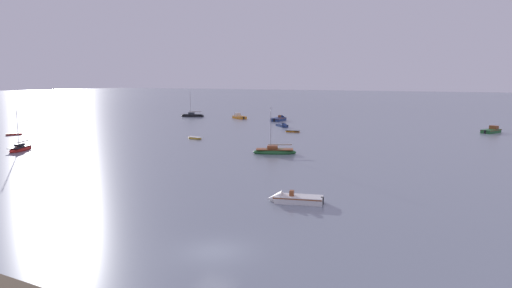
% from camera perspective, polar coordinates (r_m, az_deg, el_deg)
% --- Properties ---
extents(ground_plane, '(800.00, 800.00, 0.00)m').
position_cam_1_polar(ground_plane, '(30.89, -5.14, -13.09)').
color(ground_plane, gray).
extents(sailboat_moored_0, '(6.71, 4.61, 7.26)m').
position_cam_1_polar(sailboat_moored_0, '(69.08, 2.31, -0.94)').
color(sailboat_moored_0, '#23602D').
rests_on(sailboat_moored_0, ground).
extents(sailboat_moored_1, '(4.44, 6.13, 6.68)m').
position_cam_1_polar(sailboat_moored_1, '(81.04, -27.06, -0.50)').
color(sailboat_moored_1, red).
rests_on(sailboat_moored_1, ground).
extents(motorboat_moored_0, '(5.35, 3.07, 1.74)m').
position_cam_1_polar(motorboat_moored_0, '(42.29, 4.28, -6.88)').
color(motorboat_moored_0, white).
rests_on(motorboat_moored_0, ground).
extents(sailboat_moored_2, '(7.28, 4.43, 7.80)m').
position_cam_1_polar(sailboat_moored_2, '(137.52, -7.85, 3.51)').
color(sailboat_moored_2, black).
rests_on(sailboat_moored_2, ground).
extents(rowboat_moored_0, '(2.35, 3.22, 0.49)m').
position_cam_1_polar(rowboat_moored_0, '(103.68, -27.72, 1.06)').
color(rowboat_moored_0, red).
rests_on(rowboat_moored_0, ground).
extents(motorboat_moored_2, '(4.39, 4.14, 1.54)m').
position_cam_1_polar(motorboat_moored_2, '(107.30, 3.37, 2.23)').
color(motorboat_moored_2, navy).
rests_on(motorboat_moored_2, ground).
extents(motorboat_moored_3, '(2.69, 6.80, 2.28)m').
position_cam_1_polar(motorboat_moored_3, '(123.84, 2.96, 3.06)').
color(motorboat_moored_3, navy).
rests_on(motorboat_moored_3, ground).
extents(motorboat_moored_4, '(6.05, 4.76, 2.22)m').
position_cam_1_polar(motorboat_moored_4, '(130.51, -2.24, 3.34)').
color(motorboat_moored_4, orange).
rests_on(motorboat_moored_4, ground).
extents(rowboat_moored_1, '(3.31, 1.47, 0.51)m').
position_cam_1_polar(rowboat_moored_1, '(97.04, 4.54, 1.55)').
color(rowboat_moored_1, orange).
rests_on(rowboat_moored_1, ground).
extents(rowboat_moored_2, '(3.45, 1.61, 0.52)m').
position_cam_1_polar(rowboat_moored_2, '(86.73, -7.57, 0.73)').
color(rowboat_moored_2, gold).
rests_on(rowboat_moored_2, ground).
extents(motorboat_moored_6, '(4.14, 5.98, 2.16)m').
position_cam_1_polar(motorboat_moored_6, '(107.96, 27.24, 1.44)').
color(motorboat_moored_6, '#23602D').
rests_on(motorboat_moored_6, ground).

